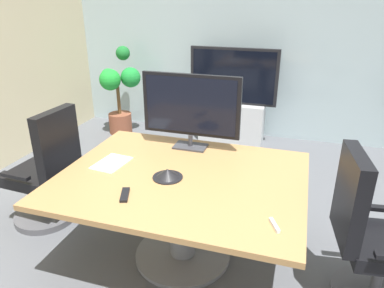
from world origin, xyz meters
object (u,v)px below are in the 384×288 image
(tv_monitor, at_px, (191,107))
(potted_plant, at_px, (119,91))
(office_chair_right, at_px, (370,245))
(conference_phone, at_px, (168,174))
(remote_control, at_px, (125,195))
(conference_table, at_px, (182,196))
(office_chair_left, at_px, (47,177))
(wall_display_unit, at_px, (232,110))

(tv_monitor, xyz_separation_m, potted_plant, (-1.69, 1.84, -0.45))
(office_chair_right, relative_size, conference_phone, 4.95)
(remote_control, bearing_deg, office_chair_right, -8.68)
(potted_plant, bearing_deg, tv_monitor, -47.49)
(tv_monitor, relative_size, potted_plant, 0.67)
(conference_table, xyz_separation_m, office_chair_right, (1.31, -0.05, -0.10))
(office_chair_left, height_order, potted_plant, potted_plant)
(conference_table, bearing_deg, office_chair_right, -2.27)
(tv_monitor, bearing_deg, wall_display_unit, 91.14)
(office_chair_left, relative_size, conference_phone, 4.95)
(conference_table, relative_size, office_chair_left, 1.63)
(conference_table, xyz_separation_m, remote_control, (-0.26, -0.39, 0.18))
(office_chair_right, distance_m, conference_phone, 1.43)
(office_chair_left, xyz_separation_m, wall_display_unit, (1.17, 2.48, -0.01))
(conference_phone, bearing_deg, tv_monitor, 91.10)
(office_chair_right, relative_size, wall_display_unit, 0.83)
(office_chair_left, relative_size, remote_control, 6.41)
(potted_plant, bearing_deg, conference_table, -52.98)
(office_chair_left, height_order, wall_display_unit, wall_display_unit)
(conference_table, relative_size, potted_plant, 1.41)
(office_chair_right, relative_size, remote_control, 6.41)
(office_chair_right, relative_size, tv_monitor, 1.30)
(conference_table, xyz_separation_m, conference_phone, (-0.09, -0.06, 0.20))
(wall_display_unit, xyz_separation_m, potted_plant, (-1.65, -0.22, 0.20))
(conference_table, distance_m, conference_phone, 0.23)
(office_chair_left, bearing_deg, remote_control, 68.02)
(conference_phone, distance_m, remote_control, 0.37)
(office_chair_right, bearing_deg, office_chair_left, 79.28)
(conference_table, bearing_deg, tv_monitor, 100.50)
(wall_display_unit, distance_m, conference_phone, 2.67)
(tv_monitor, height_order, conference_phone, tv_monitor)
(tv_monitor, xyz_separation_m, wall_display_unit, (-0.04, 2.06, -0.65))
(office_chair_left, xyz_separation_m, tv_monitor, (1.21, 0.42, 0.63))
(office_chair_left, distance_m, office_chair_right, 2.62)
(remote_control, bearing_deg, conference_table, 34.94)
(potted_plant, xyz_separation_m, conference_phone, (1.70, -2.43, 0.12))
(office_chair_right, height_order, tv_monitor, tv_monitor)
(office_chair_right, bearing_deg, tv_monitor, 60.33)
(wall_display_unit, bearing_deg, office_chair_right, -61.28)
(conference_table, distance_m, remote_control, 0.50)
(office_chair_right, bearing_deg, conference_phone, 83.19)
(office_chair_left, xyz_separation_m, remote_control, (1.04, -0.49, 0.28))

